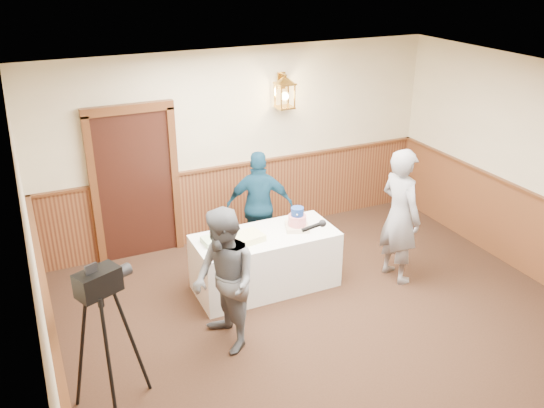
{
  "coord_description": "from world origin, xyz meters",
  "views": [
    {
      "loc": [
        -2.95,
        -3.95,
        4.01
      ],
      "look_at": [
        -0.35,
        1.7,
        1.25
      ],
      "focal_mm": 38.0,
      "sensor_mm": 36.0,
      "label": 1
    }
  ],
  "objects": [
    {
      "name": "ground",
      "position": [
        0.0,
        0.0,
        0.0
      ],
      "size": [
        7.0,
        7.0,
        0.0
      ],
      "primitive_type": "plane",
      "color": "black",
      "rests_on": "ground"
    },
    {
      "name": "room_shell",
      "position": [
        -0.05,
        0.45,
        1.52
      ],
      "size": [
        6.02,
        7.02,
        2.81
      ],
      "color": "beige",
      "rests_on": "ground"
    },
    {
      "name": "display_table",
      "position": [
        -0.35,
        1.9,
        0.38
      ],
      "size": [
        1.8,
        0.8,
        0.75
      ],
      "primitive_type": "cube",
      "color": "white",
      "rests_on": "ground"
    },
    {
      "name": "tiered_cake",
      "position": [
        0.09,
        1.88,
        0.87
      ],
      "size": [
        0.37,
        0.37,
        0.3
      ],
      "rotation": [
        0.0,
        0.0,
        -0.35
      ],
      "color": "beige",
      "rests_on": "display_table"
    },
    {
      "name": "sheet_cake_yellow",
      "position": [
        -0.62,
        1.85,
        0.79
      ],
      "size": [
        0.43,
        0.36,
        0.08
      ],
      "primitive_type": "cube",
      "rotation": [
        0.0,
        0.0,
        0.16
      ],
      "color": "#F7F294",
      "rests_on": "display_table"
    },
    {
      "name": "sheet_cake_green",
      "position": [
        -0.99,
        1.96,
        0.79
      ],
      "size": [
        0.32,
        0.27,
        0.07
      ],
      "primitive_type": "cube",
      "rotation": [
        0.0,
        0.0,
        0.08
      ],
      "color": "#90C289",
      "rests_on": "display_table"
    },
    {
      "name": "interviewer",
      "position": [
        -1.23,
        0.98,
        0.81
      ],
      "size": [
        1.51,
        0.84,
        1.62
      ],
      "rotation": [
        0.0,
        0.0,
        -1.49
      ],
      "color": "#5A5E64",
      "rests_on": "ground"
    },
    {
      "name": "baker",
      "position": [
        1.32,
        1.4,
        0.9
      ],
      "size": [
        0.49,
        0.69,
        1.79
      ],
      "primitive_type": "imported",
      "rotation": [
        0.0,
        0.0,
        1.67
      ],
      "color": "gray",
      "rests_on": "ground"
    },
    {
      "name": "assistant_p",
      "position": [
        -0.09,
        2.67,
        0.78
      ],
      "size": [
        0.99,
        0.7,
        1.57
      ],
      "primitive_type": "imported",
      "rotation": [
        0.0,
        0.0,
        2.75
      ],
      "color": "navy",
      "rests_on": "ground"
    },
    {
      "name": "tv_camera_rig",
      "position": [
        -2.54,
        0.48,
        0.69
      ],
      "size": [
        0.59,
        0.56,
        1.53
      ],
      "rotation": [
        0.0,
        0.0,
        0.41
      ],
      "color": "black",
      "rests_on": "ground"
    }
  ]
}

